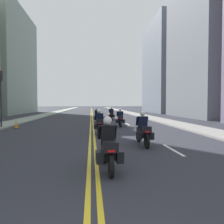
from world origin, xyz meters
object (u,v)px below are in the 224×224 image
motorcycle_2 (99,124)px  motorcycle_3 (120,119)px  traffic_cone_0 (16,124)px  traffic_light_near (1,89)px  motorcycle_1 (143,131)px  motorcycle_0 (108,148)px  motorcycle_4 (98,116)px  motorcycle_5 (111,114)px

motorcycle_2 → motorcycle_3: size_ratio=1.09×
motorcycle_3 → traffic_cone_0: size_ratio=3.05×
motorcycle_2 → traffic_light_near: 9.04m
motorcycle_1 → traffic_cone_0: 11.70m
traffic_light_near → motorcycle_2: bearing=-26.4°
motorcycle_0 → motorcycle_4: size_ratio=0.91×
motorcycle_0 → motorcycle_4: 16.69m
motorcycle_3 → traffic_cone_0: (-8.49, -0.70, -0.31)m
motorcycle_2 → motorcycle_5: motorcycle_5 is taller
motorcycle_2 → motorcycle_3: 4.79m
motorcycle_0 → traffic_cone_0: size_ratio=3.07×
motorcycle_4 → motorcycle_5: motorcycle_5 is taller
motorcycle_1 → motorcycle_5: (0.02, 16.96, -0.01)m
motorcycle_3 → traffic_light_near: size_ratio=0.45×
motorcycle_1 → motorcycle_2: size_ratio=1.02×
motorcycle_0 → traffic_light_near: traffic_light_near is taller
motorcycle_5 → traffic_light_near: (-9.71, -8.67, 2.53)m
motorcycle_1 → traffic_light_near: bearing=139.1°
motorcycle_0 → traffic_light_near: (-7.74, 12.08, 2.53)m
motorcycle_1 → motorcycle_4: size_ratio=1.00×
motorcycle_0 → motorcycle_4: (0.15, 16.69, -0.01)m
motorcycle_5 → motorcycle_3: bearing=-89.7°
motorcycle_5 → traffic_cone_0: bearing=-133.6°
motorcycle_5 → traffic_light_near: bearing=-138.1°
motorcycle_2 → motorcycle_3: bearing=63.5°
traffic_cone_0 → motorcycle_3: bearing=4.7°
motorcycle_0 → motorcycle_2: 8.22m
motorcycle_5 → traffic_cone_0: motorcycle_5 is taller
motorcycle_5 → traffic_cone_0: size_ratio=3.04×
motorcycle_3 → motorcycle_5: bearing=93.4°
motorcycle_1 → traffic_cone_0: motorcycle_1 is taller
motorcycle_3 → traffic_cone_0: bearing=-172.0°
motorcycle_2 → motorcycle_5: bearing=78.9°
motorcycle_3 → motorcycle_5: (-0.02, 8.17, 0.02)m
motorcycle_1 → traffic_light_near: traffic_light_near is taller
motorcycle_3 → motorcycle_1: bearing=-87.0°
motorcycle_5 → traffic_light_near: size_ratio=0.45×
traffic_cone_0 → traffic_light_near: traffic_light_near is taller
motorcycle_0 → motorcycle_5: motorcycle_5 is taller
motorcycle_1 → motorcycle_5: motorcycle_1 is taller
motorcycle_1 → motorcycle_4: (-1.80, 12.90, -0.02)m
motorcycle_3 → traffic_cone_0: 8.53m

